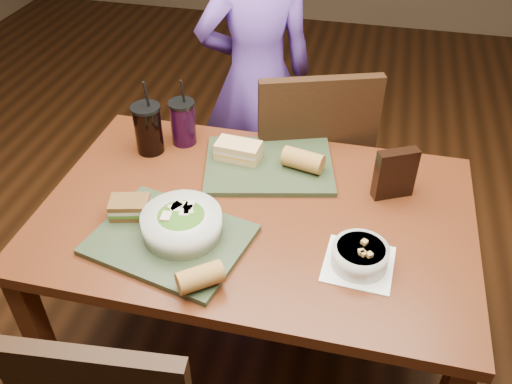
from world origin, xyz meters
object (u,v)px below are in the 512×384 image
(dining_table, at_px, (256,232))
(chip_bag, at_px, (395,174))
(diner, at_px, (256,79))
(cup_cola, at_px, (148,129))
(cup_berry, at_px, (183,122))
(tray_near, at_px, (170,240))
(sandwich_far, at_px, (238,151))
(baguette_near, at_px, (200,277))
(salad_bowl, at_px, (182,222))
(chair_far, at_px, (318,167))
(soup_bowl, at_px, (360,256))
(sandwich_near, at_px, (130,207))
(baguette_far, at_px, (303,160))
(tray_far, at_px, (269,165))

(dining_table, height_order, chip_bag, chip_bag)
(diner, relative_size, cup_cola, 5.29)
(cup_berry, bearing_deg, tray_near, -75.42)
(diner, bearing_deg, sandwich_far, 73.89)
(tray_near, distance_m, baguette_near, 0.21)
(cup_cola, xyz_separation_m, cup_berry, (0.10, 0.08, -0.01))
(dining_table, xyz_separation_m, salad_bowl, (-0.18, -0.16, 0.15))
(dining_table, height_order, chair_far, chair_far)
(chair_far, height_order, diner, diner)
(cup_cola, bearing_deg, soup_bowl, -27.07)
(baguette_near, bearing_deg, dining_table, 79.25)
(diner, height_order, soup_bowl, diner)
(chair_far, height_order, soup_bowl, chair_far)
(tray_near, xyz_separation_m, baguette_near, (0.14, -0.15, 0.04))
(chair_far, bearing_deg, cup_cola, -151.02)
(cup_berry, height_order, chip_bag, cup_berry)
(chair_far, bearing_deg, salad_bowl, -113.28)
(chair_far, xyz_separation_m, salad_bowl, (-0.30, -0.70, 0.25))
(sandwich_far, height_order, cup_berry, cup_berry)
(sandwich_near, relative_size, baguette_far, 0.97)
(cup_berry, bearing_deg, chip_bag, -10.57)
(diner, xyz_separation_m, cup_berry, (-0.12, -0.60, 0.12))
(baguette_near, height_order, cup_berry, cup_berry)
(sandwich_far, relative_size, chip_bag, 0.93)
(cup_cola, bearing_deg, sandwich_near, -77.19)
(salad_bowl, xyz_separation_m, sandwich_near, (-0.18, 0.04, -0.01))
(tray_near, bearing_deg, salad_bowl, 43.47)
(sandwich_near, bearing_deg, chip_bag, 21.41)
(tray_near, height_order, cup_cola, cup_cola)
(baguette_far, bearing_deg, chair_far, 86.33)
(baguette_near, bearing_deg, salad_bowl, 122.09)
(tray_near, relative_size, cup_cola, 1.55)
(dining_table, xyz_separation_m, diner, (-0.21, 0.91, 0.06))
(tray_far, relative_size, sandwich_near, 3.25)
(chip_bag, bearing_deg, tray_far, 145.45)
(dining_table, height_order, salad_bowl, salad_bowl)
(salad_bowl, height_order, sandwich_far, salad_bowl)
(dining_table, height_order, soup_bowl, soup_bowl)
(soup_bowl, relative_size, baguette_near, 1.64)
(chair_far, distance_m, cup_berry, 0.59)
(tray_near, height_order, baguette_near, baguette_near)
(baguette_near, bearing_deg, chip_bag, 47.86)
(cup_berry, bearing_deg, soup_bowl, -35.14)
(dining_table, relative_size, salad_bowl, 5.73)
(dining_table, bearing_deg, baguette_far, 64.28)
(diner, distance_m, soup_bowl, 1.19)
(diner, distance_m, tray_near, 1.10)
(dining_table, distance_m, baguette_near, 0.37)
(tray_near, bearing_deg, baguette_far, 52.95)
(soup_bowl, distance_m, sandwich_near, 0.67)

